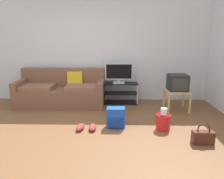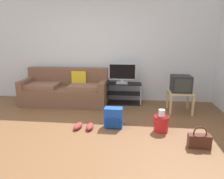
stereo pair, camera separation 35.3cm
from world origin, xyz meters
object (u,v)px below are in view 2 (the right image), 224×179
Objects in this scene: flat_tv at (122,74)px; cleaning_bucket at (161,122)px; sneakers_pair at (84,126)px; couch at (66,91)px; tv_stand at (122,93)px; backpack at (114,118)px; handbag at (199,140)px; side_table at (180,95)px; crt_tv at (181,84)px.

cleaning_bucket is (0.78, -1.53, -0.59)m from flat_tv.
cleaning_bucket is 1.08× the size of sneakers_pair.
sneakers_pair is at bearing -61.14° from couch.
sneakers_pair is at bearing -110.08° from tv_stand.
backpack is 1.09× the size of handbag.
handbag is at bearing -90.50° from side_table.
cleaning_bucket is at bearing 2.14° from sneakers_pair.
flat_tv is (1.39, 0.13, 0.43)m from couch.
tv_stand is (1.39, 0.15, -0.07)m from couch.
handbag is 0.84× the size of cleaning_bucket.
side_table is 1.18m from cleaning_bucket.
handbag is at bearing -58.27° from tv_stand.
tv_stand is 2.43m from handbag.
couch is at bearing 144.23° from handbag.
flat_tv is at bearing 5.17° from couch.
tv_stand reaches higher than side_table.
side_table is at bearing -7.65° from couch.
tv_stand is at bearing 6.09° from couch.
sneakers_pair is (-0.58, -1.60, -0.21)m from tv_stand.
crt_tv is at bearing 30.59° from sneakers_pair.
flat_tv is at bearing 117.03° from cleaning_bucket.
cleaning_bucket is at bearing 133.96° from handbag.
tv_stand is 1.39m from side_table.
couch is 6.18× the size of handbag.
handbag is at bearing -14.05° from sneakers_pair.
backpack is 1.47m from handbag.
couch reaches higher than tv_stand.
sneakers_pair is (-1.88, -1.11, -0.59)m from crt_tv.
cleaning_bucket is at bearing -62.97° from flat_tv.
backpack is 0.92× the size of cleaning_bucket.
handbag is (-0.01, -1.57, -0.52)m from crt_tv.
flat_tv reaches higher than side_table.
couch is 1.39m from tv_stand.
couch is at bearing 172.35° from side_table.
flat_tv is at bearing 122.01° from handbag.
tv_stand reaches higher than cleaning_bucket.
crt_tv is at bearing 89.50° from handbag.
crt_tv is at bearing 59.23° from backpack.
tv_stand is 1.47m from backpack.
side_table reaches higher than backpack.
sneakers_pair is (-0.58, -1.58, -0.71)m from flat_tv.
cleaning_bucket is at bearing -115.82° from crt_tv.
couch reaches higher than side_table.
crt_tv reaches higher than sneakers_pair.
tv_stand is at bearing 121.73° from handbag.
crt_tv is 1.05× the size of cleaning_bucket.
tv_stand is at bearing 90.00° from flat_tv.
cleaning_bucket is 1.37m from sneakers_pair.
sneakers_pair is at bearing -149.78° from side_table.
crt_tv is at bearing 90.00° from side_table.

